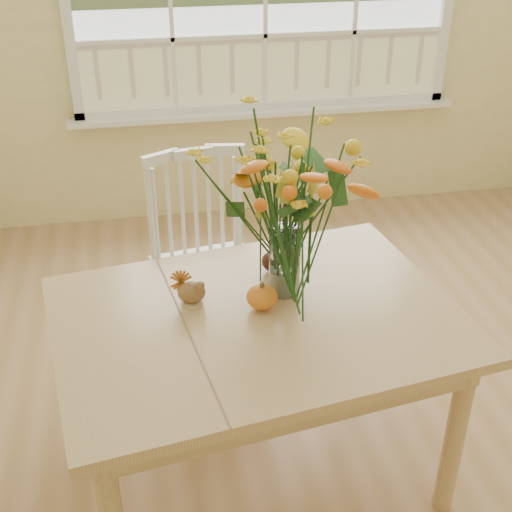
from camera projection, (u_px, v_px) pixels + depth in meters
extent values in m
cube|color=#AB8253|center=(367.00, 449.00, 2.76)|extent=(4.00, 4.50, 0.01)
cube|color=white|center=(266.00, 112.00, 4.27)|extent=(2.42, 0.12, 0.03)
cube|color=tan|center=(257.00, 320.00, 2.32)|extent=(1.48, 1.16, 0.04)
cube|color=tan|center=(257.00, 336.00, 2.36)|extent=(1.35, 1.02, 0.10)
cylinder|color=tan|center=(82.00, 369.00, 2.66)|extent=(0.07, 0.07, 0.68)
cylinder|color=tan|center=(455.00, 436.00, 2.35)|extent=(0.07, 0.07, 0.68)
cylinder|color=tan|center=(354.00, 312.00, 2.99)|extent=(0.07, 0.07, 0.68)
cube|color=white|center=(209.00, 275.00, 3.04)|extent=(0.51, 0.50, 0.05)
cube|color=white|center=(196.00, 207.00, 3.05)|extent=(0.45, 0.11, 0.51)
cylinder|color=white|center=(183.00, 347.00, 2.98)|extent=(0.04, 0.04, 0.44)
cylinder|color=white|center=(166.00, 307.00, 3.24)|extent=(0.04, 0.04, 0.44)
cylinder|color=white|center=(258.00, 331.00, 3.08)|extent=(0.04, 0.04, 0.44)
cylinder|color=white|center=(235.00, 294.00, 3.34)|extent=(0.04, 0.04, 0.44)
cylinder|color=white|center=(285.00, 261.00, 2.38)|extent=(0.11, 0.11, 0.25)
ellipsoid|color=#BF5C16|center=(262.00, 298.00, 2.33)|extent=(0.11, 0.11, 0.08)
cylinder|color=#CCB78C|center=(192.00, 303.00, 2.37)|extent=(0.08, 0.08, 0.01)
ellipsoid|color=brown|center=(191.00, 292.00, 2.35)|extent=(0.11, 0.09, 0.08)
ellipsoid|color=#38160F|center=(273.00, 262.00, 2.54)|extent=(0.09, 0.09, 0.08)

